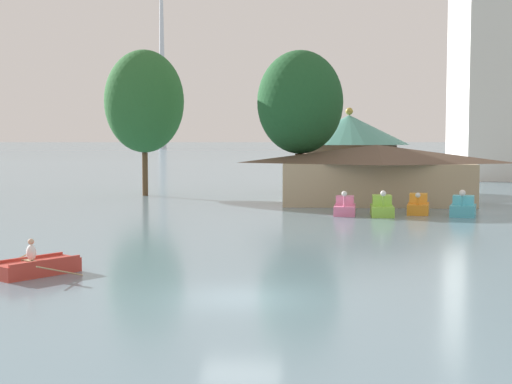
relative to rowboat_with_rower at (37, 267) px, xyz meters
name	(u,v)px	position (x,y,z in m)	size (l,w,h in m)	color
ground_plane	(241,298)	(7.82, -3.27, -0.30)	(2000.00, 2000.00, 0.00)	slate
rowboat_with_rower	(37,267)	(0.00, 0.00, 0.00)	(3.64, 3.37, 1.37)	#B7382D
pedal_boat_pink	(345,207)	(12.18, 22.36, 0.18)	(1.57, 2.98, 1.64)	pink
pedal_boat_lime	(382,208)	(14.54, 21.77, 0.23)	(1.51, 2.92, 1.72)	#8CCC3F
pedal_boat_orange	(418,206)	(17.07, 23.32, 0.22)	(1.84, 3.06, 1.49)	orange
pedal_boat_cyan	(463,208)	(19.71, 21.89, 0.24)	(2.07, 2.61, 1.77)	#4CB7CC
boathouse	(376,173)	(14.87, 30.16, 2.06)	(15.06, 7.33, 4.51)	tan
green_roof_pavilion	(349,149)	(13.47, 43.34, 3.70)	(11.19, 11.19, 7.87)	brown
shoreline_tree_tall_left	(144,101)	(-4.50, 37.02, 7.88)	(6.86, 6.86, 12.62)	brown
shoreline_tree_mid	(300,103)	(9.06, 31.58, 7.46)	(6.69, 6.69, 11.81)	brown
distant_broadcast_tower	(161,8)	(-65.11, 339.26, 69.49)	(6.66, 6.66, 156.07)	silver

